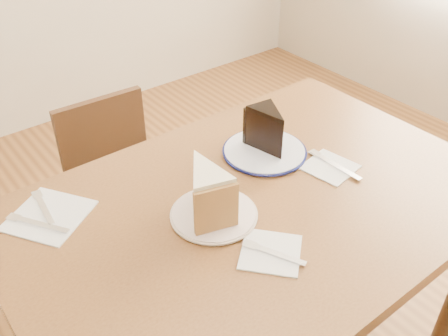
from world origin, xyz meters
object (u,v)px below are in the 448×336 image
at_px(table, 256,229).
at_px(chocolate_cake, 270,133).
at_px(plate_cream, 214,215).
at_px(chair_far, 125,195).
at_px(carrot_cake, 205,190).
at_px(plate_navy, 264,151).

xyz_separation_m(table, chocolate_cake, (0.16, 0.13, 0.16)).
bearing_deg(plate_cream, chocolate_cake, 22.99).
relative_size(chair_far, carrot_cake, 5.45).
height_order(carrot_cake, chocolate_cake, carrot_cake).
distance_m(plate_navy, chocolate_cake, 0.06).
distance_m(chair_far, chocolate_cake, 0.66).
distance_m(plate_cream, chocolate_cake, 0.31).
xyz_separation_m(chair_far, carrot_cake, (-0.05, -0.57, 0.40)).
distance_m(table, chocolate_cake, 0.27).
relative_size(chair_far, plate_cream, 3.82).
bearing_deg(plate_cream, chair_far, 85.67).
height_order(table, carrot_cake, carrot_cake).
bearing_deg(table, carrot_cake, 163.62).
xyz_separation_m(plate_navy, chocolate_cake, (0.01, -0.01, 0.06)).
xyz_separation_m(table, chair_far, (-0.08, 0.61, -0.23)).
relative_size(carrot_cake, chocolate_cake, 1.19).
distance_m(chair_far, plate_navy, 0.62).
bearing_deg(plate_navy, carrot_cake, -159.73).
height_order(plate_cream, chocolate_cake, chocolate_cake).
height_order(plate_navy, chocolate_cake, chocolate_cake).
bearing_deg(plate_navy, table, -136.54).
height_order(table, chair_far, table).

